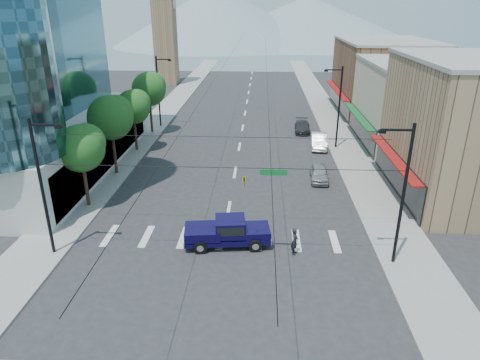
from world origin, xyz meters
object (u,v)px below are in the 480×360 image
at_px(pedestrian, 295,241).
at_px(parked_car_mid, 319,141).
at_px(parked_car_near, 319,173).
at_px(parked_car_far, 302,127).
at_px(pickup_truck, 227,231).

height_order(pedestrian, parked_car_mid, pedestrian).
xyz_separation_m(pedestrian, parked_car_near, (3.08, 12.65, -0.24)).
bearing_deg(parked_car_near, parked_car_far, 93.96).
relative_size(pickup_truck, pedestrian, 3.23).
bearing_deg(pedestrian, pickup_truck, 93.96).
bearing_deg(pickup_truck, parked_car_near, 50.82).
bearing_deg(pickup_truck, pedestrian, -18.00).
distance_m(pedestrian, parked_car_far, 28.83).
relative_size(pickup_truck, parked_car_far, 1.29).
height_order(parked_car_near, parked_car_mid, parked_car_mid).
xyz_separation_m(pedestrian, parked_car_far, (2.87, 28.69, -0.25)).
bearing_deg(parked_car_near, parked_car_mid, 86.73).
bearing_deg(pickup_truck, parked_car_far, 68.69).
height_order(pickup_truck, pedestrian, pickup_truck).
height_order(parked_car_mid, parked_car_far, parked_car_mid).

